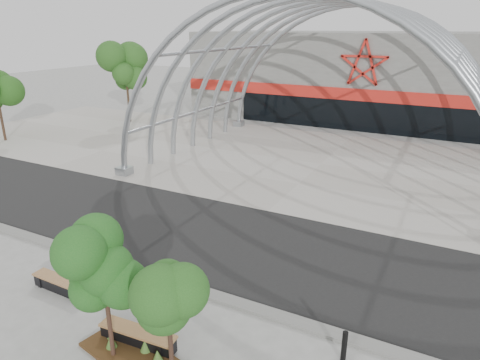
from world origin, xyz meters
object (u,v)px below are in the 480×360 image
street_tree_0 (103,270)px  bench_1 (138,337)px  street_tree_1 (167,294)px  bench_0 (61,285)px  bollard_2 (167,311)px

street_tree_0 → bench_1: bearing=67.1°
street_tree_1 → bench_1: size_ratio=1.49×
street_tree_0 → bench_0: (-3.78, 1.53, -2.50)m
bollard_2 → street_tree_1: bearing=-50.6°
bench_0 → bench_1: bearing=-11.5°
street_tree_1 → bench_1: bearing=160.1°
street_tree_0 → bollard_2: size_ratio=4.41×
street_tree_1 → bench_0: (-5.68, 1.41, -2.33)m
street_tree_0 → bench_1: street_tree_0 is taller
bench_1 → street_tree_1: bearing=-19.9°
street_tree_0 → bollard_2: (0.47, 1.86, -2.30)m
street_tree_0 → street_tree_1: (1.90, 0.11, -0.17)m
bench_1 → bollard_2: bollard_2 is taller
bench_1 → street_tree_0: bearing=-112.9°
bench_1 → bollard_2: 1.19m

